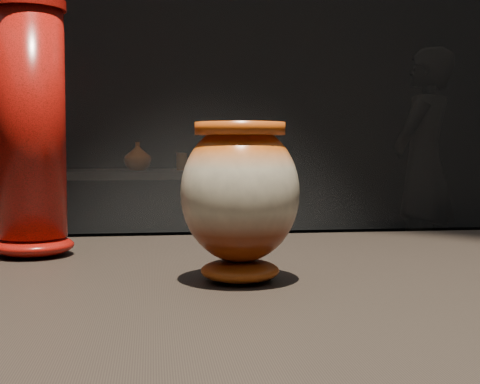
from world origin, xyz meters
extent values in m
cube|color=black|center=(0.00, 5.00, 1.60)|extent=(8.00, 3.20, 0.04)
cube|color=black|center=(0.00, 0.00, 0.88)|extent=(2.00, 0.80, 0.05)
ellipsoid|color=#632008|center=(-0.12, -0.02, 0.91)|extent=(0.11, 0.11, 0.03)
ellipsoid|color=beige|center=(-0.12, -0.02, 1.01)|extent=(0.16, 0.16, 0.16)
cylinder|color=orange|center=(-0.12, -0.02, 1.08)|extent=(0.12, 0.12, 0.01)
ellipsoid|color=red|center=(-0.39, 0.20, 0.91)|extent=(0.15, 0.15, 0.03)
cylinder|color=red|center=(-0.39, 0.20, 1.09)|extent=(0.13, 0.13, 0.33)
cylinder|color=red|center=(-0.39, 0.20, 1.26)|extent=(0.14, 0.14, 0.01)
cube|color=black|center=(-0.53, 3.63, 0.88)|extent=(2.00, 0.60, 0.05)
cube|color=black|center=(0.32, 3.63, 0.42)|extent=(0.08, 0.50, 0.85)
imported|color=brown|center=(-1.11, 3.67, 1.00)|extent=(0.19, 0.19, 0.20)
imported|color=#632008|center=(-0.31, 3.58, 0.99)|extent=(0.18, 0.18, 0.18)
cylinder|color=brown|center=(-0.03, 3.57, 0.96)|extent=(0.07, 0.07, 0.11)
imported|color=black|center=(1.84, 4.08, 0.90)|extent=(0.77, 0.77, 1.80)
camera|label=1|loc=(-0.22, -0.80, 1.06)|focal=50.00mm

